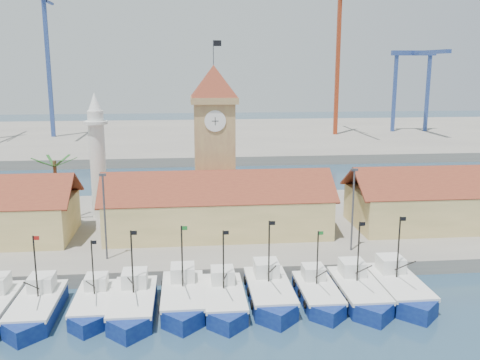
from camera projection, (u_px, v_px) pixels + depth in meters
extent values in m
plane|color=#1D324D|center=(232.00, 320.00, 45.27)|extent=(400.00, 400.00, 0.00)
cube|color=gray|center=(216.00, 228.00, 68.45)|extent=(140.00, 32.00, 1.50)
cube|color=gray|center=(199.00, 137.00, 152.02)|extent=(240.00, 80.00, 2.00)
cube|color=navy|center=(38.00, 311.00, 45.96)|extent=(3.54, 8.01, 1.82)
cube|color=navy|center=(24.00, 333.00, 42.07)|extent=(3.54, 3.54, 1.82)
cube|color=silver|center=(37.00, 301.00, 45.77)|extent=(3.61, 8.23, 0.35)
cube|color=silver|center=(42.00, 283.00, 47.55)|extent=(2.12, 2.22, 1.42)
cylinder|color=black|center=(36.00, 267.00, 45.66)|extent=(0.14, 0.14, 5.66)
cube|color=#A5140F|center=(36.00, 238.00, 45.13)|extent=(0.51, 0.02, 0.35)
cube|color=navy|center=(94.00, 307.00, 46.82)|extent=(3.20, 7.23, 1.64)
cube|color=navy|center=(87.00, 326.00, 43.30)|extent=(3.20, 3.20, 1.64)
cube|color=silver|center=(94.00, 298.00, 46.65)|extent=(3.26, 7.44, 0.32)
cube|color=silver|center=(96.00, 282.00, 48.25)|extent=(1.92, 2.01, 1.28)
cylinder|color=black|center=(93.00, 268.00, 46.55)|extent=(0.13, 0.13, 5.12)
cube|color=black|center=(94.00, 242.00, 46.07)|extent=(0.46, 0.02, 0.32)
cube|color=navy|center=(133.00, 307.00, 46.59)|extent=(3.66, 8.29, 1.88)
cube|color=navy|center=(129.00, 330.00, 42.56)|extent=(3.66, 3.66, 1.88)
cube|color=silver|center=(133.00, 297.00, 46.39)|extent=(3.74, 8.52, 0.37)
cube|color=silver|center=(135.00, 279.00, 48.23)|extent=(2.20, 2.30, 1.47)
cylinder|color=black|center=(132.00, 263.00, 46.28)|extent=(0.15, 0.15, 5.86)
cube|color=black|center=(134.00, 233.00, 45.73)|extent=(0.52, 0.02, 0.37)
cube|color=navy|center=(183.00, 300.00, 47.93)|extent=(3.66, 8.29, 1.88)
cube|color=navy|center=(183.00, 322.00, 43.90)|extent=(3.66, 3.66, 1.88)
cube|color=silver|center=(183.00, 290.00, 47.74)|extent=(3.74, 8.52, 0.37)
cube|color=silver|center=(183.00, 273.00, 49.57)|extent=(2.20, 2.30, 1.47)
cylinder|color=black|center=(182.00, 257.00, 47.63)|extent=(0.15, 0.15, 5.86)
cube|color=#197226|center=(184.00, 228.00, 47.08)|extent=(0.52, 0.02, 0.37)
cube|color=navy|center=(224.00, 302.00, 47.65)|extent=(3.50, 7.91, 1.80)
cube|color=navy|center=(228.00, 323.00, 43.81)|extent=(3.49, 3.49, 1.80)
cube|color=silver|center=(224.00, 292.00, 47.46)|extent=(3.56, 8.13, 0.35)
cube|color=silver|center=(222.00, 276.00, 49.22)|extent=(2.10, 2.20, 1.40)
cylinder|color=black|center=(223.00, 261.00, 47.36)|extent=(0.14, 0.14, 5.59)
cube|color=black|center=(226.00, 233.00, 46.83)|extent=(0.50, 0.02, 0.35)
cube|color=navy|center=(269.00, 295.00, 48.90)|extent=(3.74, 8.47, 1.92)
cube|color=navy|center=(277.00, 317.00, 44.79)|extent=(3.74, 3.74, 1.92)
cube|color=silver|center=(270.00, 286.00, 48.70)|extent=(3.82, 8.70, 0.37)
cube|color=silver|center=(266.00, 268.00, 50.58)|extent=(2.25, 2.35, 1.50)
cylinder|color=black|center=(269.00, 252.00, 48.59)|extent=(0.15, 0.15, 5.99)
cube|color=black|center=(272.00, 223.00, 48.03)|extent=(0.53, 0.02, 0.37)
cube|color=navy|center=(318.00, 296.00, 48.87)|extent=(3.28, 7.42, 1.69)
cube|color=navy|center=(328.00, 315.00, 45.26)|extent=(3.28, 3.28, 1.69)
cube|color=silver|center=(318.00, 288.00, 48.69)|extent=(3.34, 7.63, 0.33)
cube|color=silver|center=(313.00, 272.00, 50.34)|extent=(1.97, 2.06, 1.31)
cylinder|color=black|center=(317.00, 259.00, 48.59)|extent=(0.13, 0.13, 5.25)
cube|color=#197226|center=(321.00, 233.00, 48.10)|extent=(0.47, 0.02, 0.33)
cube|color=navy|center=(358.00, 294.00, 49.18)|extent=(3.65, 8.27, 1.88)
cube|color=navy|center=(374.00, 315.00, 45.16)|extent=(3.65, 3.65, 1.88)
cube|color=silver|center=(359.00, 285.00, 48.98)|extent=(3.73, 8.50, 0.37)
cube|color=silver|center=(352.00, 268.00, 50.82)|extent=(2.19, 2.30, 1.46)
cylinder|color=black|center=(358.00, 253.00, 48.87)|extent=(0.15, 0.15, 5.85)
cube|color=black|center=(363.00, 224.00, 48.33)|extent=(0.52, 0.02, 0.37)
cube|color=navy|center=(398.00, 291.00, 49.82)|extent=(3.80, 8.60, 1.95)
cube|color=navy|center=(418.00, 312.00, 45.64)|extent=(3.80, 3.80, 1.95)
cube|color=silver|center=(399.00, 281.00, 49.61)|extent=(3.87, 8.83, 0.38)
cube|color=silver|center=(390.00, 264.00, 51.52)|extent=(2.28, 2.39, 1.52)
cylinder|color=black|center=(398.00, 248.00, 49.50)|extent=(0.15, 0.15, 6.08)
cube|color=black|center=(403.00, 219.00, 48.93)|extent=(0.54, 0.02, 0.38)
cube|color=#E9C97F|center=(218.00, 214.00, 63.93)|extent=(26.00, 10.00, 4.50)
cube|color=brown|center=(219.00, 188.00, 60.70)|extent=(27.04, 5.13, 3.21)
cube|color=brown|center=(216.00, 179.00, 65.56)|extent=(27.04, 5.13, 3.21)
cube|color=#E9C97F|center=(472.00, 207.00, 67.09)|extent=(30.00, 10.00, 4.50)
cube|color=brown|center=(464.00, 174.00, 68.73)|extent=(31.20, 5.13, 3.21)
cube|color=tan|center=(214.00, 162.00, 68.65)|extent=(5.00, 5.00, 15.00)
cube|color=tan|center=(214.00, 100.00, 66.98)|extent=(5.80, 5.80, 0.80)
pyramid|color=brown|center=(214.00, 81.00, 66.50)|extent=(5.80, 5.80, 4.00)
cylinder|color=white|center=(215.00, 121.00, 65.01)|extent=(2.60, 0.15, 2.60)
cube|color=black|center=(215.00, 121.00, 64.93)|extent=(0.08, 0.02, 1.00)
cube|color=black|center=(215.00, 121.00, 64.93)|extent=(0.80, 0.02, 0.08)
cylinder|color=#3F3F44|center=(213.00, 52.00, 65.76)|extent=(0.10, 0.10, 3.00)
cube|color=black|center=(217.00, 43.00, 65.57)|extent=(1.00, 0.03, 0.70)
cylinder|color=silver|center=(98.00, 165.00, 69.22)|extent=(2.00, 2.00, 14.00)
cylinder|color=silver|center=(96.00, 123.00, 68.06)|extent=(3.00, 3.00, 0.40)
cone|color=silver|center=(95.00, 102.00, 67.51)|extent=(1.80, 1.80, 2.40)
cylinder|color=brown|center=(57.00, 192.00, 67.41)|extent=(0.44, 0.44, 8.00)
cube|color=#1D521C|center=(66.00, 162.00, 66.75)|extent=(2.80, 0.35, 1.18)
cube|color=#1D521C|center=(62.00, 160.00, 67.86)|extent=(1.71, 2.60, 1.18)
cube|color=#1D521C|center=(51.00, 161.00, 67.72)|extent=(1.71, 2.60, 1.18)
cube|color=#1D521C|center=(43.00, 162.00, 66.47)|extent=(2.80, 0.35, 1.18)
cube|color=#1D521C|center=(46.00, 164.00, 65.36)|extent=(1.71, 2.60, 1.18)
cube|color=#1D521C|center=(58.00, 164.00, 65.50)|extent=(1.71, 2.60, 1.18)
cylinder|color=#3F3F44|center=(105.00, 217.00, 54.48)|extent=(0.20, 0.20, 9.00)
cube|color=#3F3F44|center=(102.00, 175.00, 53.55)|extent=(0.70, 0.25, 0.25)
cylinder|color=#3F3F44|center=(353.00, 210.00, 57.06)|extent=(0.20, 0.20, 9.00)
cube|color=#3F3F44|center=(355.00, 170.00, 56.13)|extent=(0.70, 0.25, 0.25)
cube|color=#2D468B|center=(49.00, 68.00, 142.08)|extent=(1.00, 1.00, 36.67)
cube|color=#2D468B|center=(48.00, 2.00, 143.27)|extent=(0.60, 10.00, 0.60)
cube|color=#9C3418|center=(338.00, 64.00, 146.66)|extent=(1.00, 1.00, 38.62)
cube|color=#2D468B|center=(394.00, 94.00, 155.13)|extent=(0.90, 0.90, 22.00)
cube|color=#2D468B|center=(427.00, 93.00, 156.11)|extent=(0.90, 0.90, 22.00)
cube|color=#2D468B|center=(414.00, 53.00, 153.19)|extent=(13.00, 1.40, 1.40)
cube|color=#2D468B|center=(429.00, 52.00, 143.47)|extent=(1.40, 22.00, 1.00)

